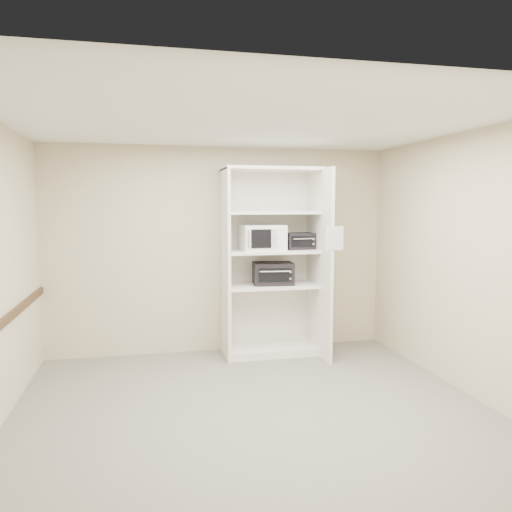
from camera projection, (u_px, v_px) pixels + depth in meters
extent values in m
cube|color=slate|center=(252.00, 408.00, 4.80)|extent=(4.50, 4.00, 0.01)
cube|color=white|center=(252.00, 121.00, 4.52)|extent=(4.50, 4.00, 0.01)
cube|color=#BEB494|center=(220.00, 250.00, 6.60)|extent=(4.50, 0.02, 2.70)
cube|color=#BEB494|center=(330.00, 314.00, 2.72)|extent=(4.50, 0.02, 2.70)
cube|color=#BEB494|center=(465.00, 263.00, 5.15)|extent=(0.02, 4.00, 2.70)
cube|color=white|center=(226.00, 264.00, 6.31)|extent=(0.04, 0.60, 2.40)
cube|color=white|center=(319.00, 263.00, 6.43)|extent=(0.04, 0.90, 2.40)
cube|color=white|center=(266.00, 260.00, 6.74)|extent=(1.24, 0.02, 2.40)
cube|color=white|center=(271.00, 349.00, 6.58)|extent=(1.16, 0.56, 0.10)
cube|color=white|center=(271.00, 286.00, 6.49)|extent=(1.16, 0.56, 0.04)
cube|color=white|center=(271.00, 251.00, 6.45)|extent=(1.16, 0.56, 0.04)
cube|color=white|center=(271.00, 212.00, 6.39)|extent=(1.16, 0.56, 0.04)
cube|color=white|center=(271.00, 169.00, 6.34)|extent=(1.24, 0.60, 0.04)
cube|color=white|center=(263.00, 238.00, 6.37)|extent=(0.55, 0.42, 0.32)
cube|color=black|center=(298.00, 241.00, 6.52)|extent=(0.40, 0.32, 0.21)
cube|color=black|center=(273.00, 273.00, 6.47)|extent=(0.55, 0.44, 0.28)
cube|color=white|center=(335.00, 238.00, 5.95)|extent=(0.22, 0.01, 0.28)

